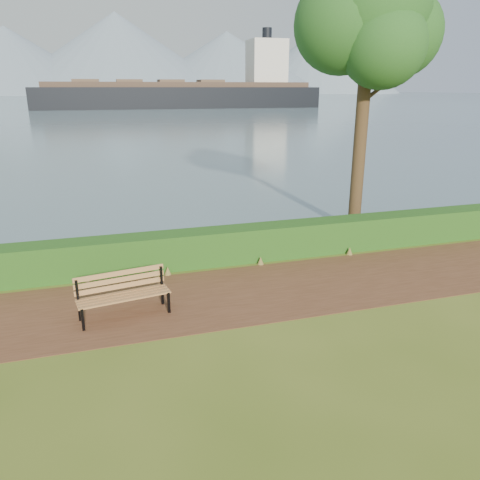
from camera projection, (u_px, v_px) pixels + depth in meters
name	position (u px, v px, depth m)	size (l,w,h in m)	color
ground	(226.00, 301.00, 11.30)	(140.00, 140.00, 0.00)	#4D631C
path	(223.00, 295.00, 11.57)	(40.00, 3.40, 0.01)	#54301D
hedge	(202.00, 248.00, 13.51)	(32.00, 0.85, 1.00)	#194915
water	(97.00, 97.00, 247.83)	(700.00, 510.00, 0.00)	#435C6C
mountains	(80.00, 57.00, 369.57)	(585.00, 190.00, 70.00)	slate
bench	(123.00, 291.00, 10.41)	(2.08, 0.90, 1.01)	black
tree	(370.00, 18.00, 14.73)	(4.89, 4.12, 9.41)	#392817
cargo_ship	(191.00, 95.00, 117.05)	(70.11, 12.76, 21.21)	black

